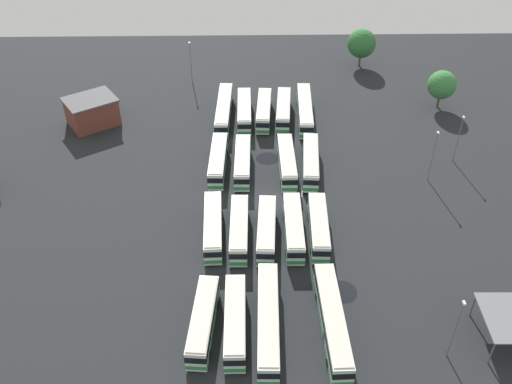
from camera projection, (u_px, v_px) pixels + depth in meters
The scene contains 30 objects.
ground_plane at pixel (265, 201), 87.86m from camera, with size 130.85×130.85×0.00m, color black.
bus_row0_slot0 at pixel (332, 321), 67.05m from camera, with size 16.06×2.84×3.42m.
bus_row0_slot2 at pixel (268, 321), 67.10m from camera, with size 16.07×2.92×3.42m.
bus_row0_slot3 at pixel (235, 321), 67.01m from camera, with size 12.39×2.56×3.42m.
bus_row0_slot4 at pixel (203, 321), 67.06m from camera, with size 12.10×3.48×3.42m.
bus_row1_slot0 at pixel (319, 227), 80.37m from camera, with size 12.14×2.98×3.42m.
bus_row1_slot1 at pixel (293, 227), 80.26m from camera, with size 12.39×2.63×3.42m.
bus_row1_slot2 at pixel (266, 230), 79.91m from camera, with size 12.03×3.17×3.42m.
bus_row1_slot3 at pixel (239, 229), 79.96m from camera, with size 12.11×2.68×3.42m.
bus_row1_slot4 at pixel (213, 227), 80.42m from camera, with size 12.61×2.91×3.42m.
bus_row2_slot0 at pixel (311, 162), 93.20m from camera, with size 13.12×3.55×3.42m.
bus_row2_slot1 at pixel (287, 162), 93.15m from camera, with size 12.76×2.63×3.42m.
bus_row2_slot3 at pixel (243, 162), 93.14m from camera, with size 12.36×2.73×3.42m.
bus_row2_slot4 at pixel (218, 160), 93.47m from camera, with size 12.68×2.90×3.42m.
bus_row3_slot0 at pixel (305, 110), 106.67m from camera, with size 16.10×3.18×3.42m.
bus_row3_slot1 at pixel (283, 110), 106.70m from camera, with size 12.78×3.46×3.42m.
bus_row3_slot2 at pixel (264, 110), 106.52m from camera, with size 12.58×3.30×3.42m.
bus_row3_slot3 at pixel (244, 111), 106.39m from camera, with size 13.03×2.55×3.42m.
bus_row3_slot4 at pixel (224, 110), 106.67m from camera, with size 16.08×3.03×3.42m.
depot_building at pixel (92, 111), 104.64m from camera, with size 10.64×11.18×5.21m.
maintenance_shelter at pixel (507, 318), 65.13m from camera, with size 7.59×5.58×3.81m.
lamp_post_mid_lot at pixel (456, 328), 62.31m from camera, with size 0.56×0.28×9.15m.
lamp_post_far_corner at pixel (433, 154), 89.19m from camera, with size 0.56×0.28×9.11m.
lamp_post_by_building at pixel (459, 137), 93.66m from camera, with size 0.56×0.28×8.63m.
lamp_post_near_entrance at pixel (191, 61), 116.61m from camera, with size 0.56×0.28×8.86m.
tree_south_edge at pixel (442, 85), 108.39m from camera, with size 5.46×5.46×7.49m.
tree_northeast at pixel (362, 43), 122.80m from camera, with size 6.19×6.19×8.28m.
puddle_centre_drain at pixel (301, 191), 89.87m from camera, with size 2.95×2.95×0.01m, color black.
puddle_near_shelter at pixel (342, 292), 73.06m from camera, with size 3.98×3.98×0.01m, color black.
puddle_front_lane at pixel (267, 159), 97.08m from camera, with size 3.87×3.87×0.01m, color black.
Camera 1 is at (-68.54, 2.69, 54.95)m, focal length 39.84 mm.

